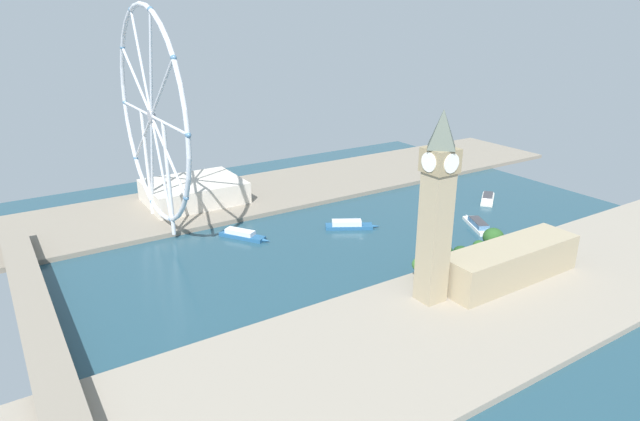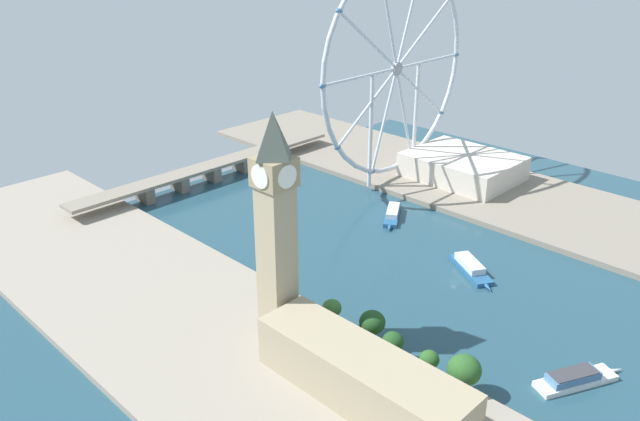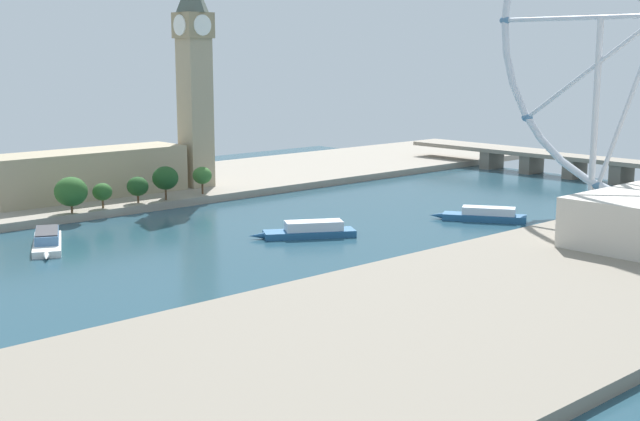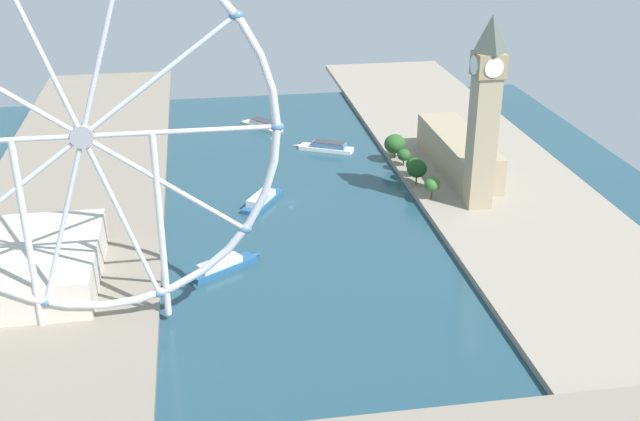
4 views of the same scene
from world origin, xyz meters
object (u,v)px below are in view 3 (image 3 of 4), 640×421
parliament_block (87,174)px  tour_boat_1 (484,215)px  tour_boat_0 (47,241)px  river_bridge (575,162)px  tour_boat_2 (310,230)px  clock_tower (194,77)px

parliament_block → tour_boat_1: 156.40m
tour_boat_1 → tour_boat_0: bearing=31.2°
parliament_block → tour_boat_0: parliament_block is taller
river_bridge → tour_boat_1: (36.12, -119.41, -5.71)m
parliament_block → tour_boat_2: (106.36, 23.81, -10.15)m
parliament_block → tour_boat_0: bearing=-37.0°
river_bridge → tour_boat_0: (-29.81, -255.09, -5.66)m
tour_boat_0 → tour_boat_1: 150.85m
tour_boat_1 → clock_tower: bearing=-14.6°
tour_boat_1 → tour_boat_2: size_ratio=0.96×
tour_boat_1 → tour_boat_2: bearing=38.3°
tour_boat_2 → clock_tower: bearing=-72.6°
river_bridge → tour_boat_1: 124.88m
parliament_block → tour_boat_1: bearing=34.6°
tour_boat_0 → tour_boat_2: 83.35m
clock_tower → tour_boat_2: (100.17, -24.38, -47.64)m
parliament_block → tour_boat_0: (62.56, -47.09, -10.16)m
river_bridge → tour_boat_1: size_ratio=6.12×
river_bridge → tour_boat_0: bearing=-96.7°
clock_tower → tour_boat_1: size_ratio=2.84×
river_bridge → tour_boat_0: 256.88m
clock_tower → tour_boat_1: 137.34m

